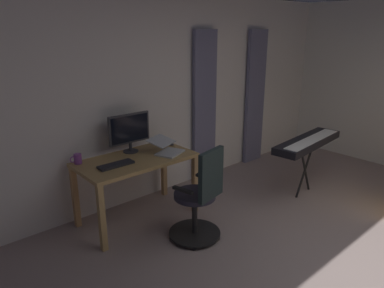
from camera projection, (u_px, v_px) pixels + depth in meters
The scene contains 11 objects.
back_room_partition at pixel (172, 95), 4.76m from camera, with size 6.25×0.10×2.59m, color silver.
curtain_left_panel at pixel (255, 98), 5.77m from camera, with size 0.41×0.06×2.15m, color slate.
curtain_right_panel at pixel (204, 108), 5.06m from camera, with size 0.41×0.06×2.15m, color slate.
desk at pixel (136, 167), 4.02m from camera, with size 1.31×0.70×0.76m.
office_chair at pixel (200, 199), 3.67m from camera, with size 0.56×0.56×1.03m.
computer_monitor at pixel (129, 130), 4.12m from camera, with size 0.53×0.18×0.46m.
computer_keyboard at pixel (116, 165), 3.76m from camera, with size 0.39×0.13×0.02m, color #232328.
laptop at pixel (167, 148), 4.14m from camera, with size 0.42×0.44×0.17m.
computer_mouse at pixel (171, 144), 4.42m from camera, with size 0.06×0.10×0.04m, color #333338.
mug_tea at pixel (77, 159), 3.81m from camera, with size 0.13×0.08×0.11m.
piano_keyboard at pixel (308, 143), 4.63m from camera, with size 1.32×0.45×0.79m.
Camera 1 is at (2.92, 0.67, 2.14)m, focal length 33.16 mm.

